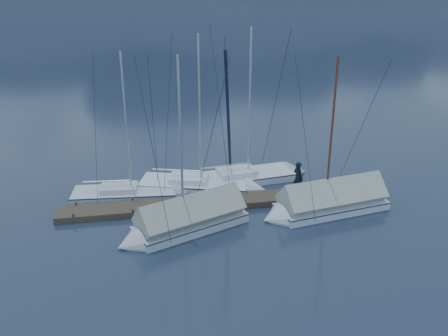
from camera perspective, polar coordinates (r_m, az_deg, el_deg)
The scene contains 9 objects.
ground at distance 24.75m, azimuth 0.84°, elevation -6.43°, with size 1000.00×1000.00×0.00m, color #161F32.
dock at distance 26.45m, azimuth 0.00°, elevation -4.21°, with size 18.00×1.50×0.54m.
mooring_posts at distance 26.27m, azimuth -1.08°, elevation -3.83°, with size 15.12×1.52×0.35m.
sailboat_open_left at distance 27.84m, azimuth -10.06°, elevation -3.07°, with size 6.99×2.94×9.06m.
sailboat_open_mid at distance 28.35m, azimuth -1.72°, elevation -2.23°, with size 7.80×4.23×9.93m.
sailboat_open_right at distance 29.81m, azimuth 3.91°, elevation -1.02°, with size 7.93×3.47×10.19m.
sailboat_covered_near at distance 26.05m, azimuth 11.81°, elevation -4.27°, with size 7.37×3.47×9.23m.
sailboat_covered_far at distance 23.71m, azimuth -5.17°, elevation -6.59°, with size 7.04×4.50×9.53m.
person at distance 27.02m, azimuth 8.90°, elevation -1.17°, with size 0.69×0.45×1.89m, color black.
Camera 1 is at (-4.31, -21.40, 11.67)m, focal length 38.00 mm.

